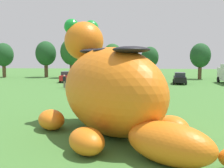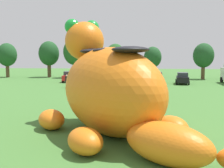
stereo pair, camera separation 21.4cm
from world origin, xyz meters
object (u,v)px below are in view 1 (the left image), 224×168
at_px(car_red, 67,77).
at_px(spectator_near_inflatable, 64,81).
at_px(car_blue, 131,77).
at_px(car_green, 86,77).
at_px(car_black, 180,78).
at_px(car_silver, 109,77).
at_px(giant_inflatable_creature, 111,89).
at_px(spectator_by_cars, 114,82).
at_px(spectator_wandering, 68,82).
at_px(car_yellow, 154,78).

xyz_separation_m(car_red, spectator_near_inflatable, (1.86, -8.13, -0.01)).
bearing_deg(spectator_near_inflatable, car_blue, 41.40).
xyz_separation_m(car_green, car_black, (14.40, -0.89, 0.00)).
xyz_separation_m(car_silver, car_black, (10.76, -1.25, 0.00)).
distance_m(car_red, spectator_near_inflatable, 8.34).
relative_size(giant_inflatable_creature, car_green, 2.58).
distance_m(spectator_by_cars, spectator_wandering, 5.70).
relative_size(car_blue, car_yellow, 1.03).
bearing_deg(car_green, car_blue, -0.38).
height_order(giant_inflatable_creature, car_red, giant_inflatable_creature).
relative_size(car_yellow, spectator_wandering, 2.41).
distance_m(car_silver, spectator_near_inflatable, 9.38).
bearing_deg(car_green, car_red, 170.28).
relative_size(car_yellow, car_black, 0.97).
relative_size(car_silver, car_black, 0.99).
height_order(car_blue, spectator_by_cars, car_blue).
bearing_deg(car_black, car_yellow, 166.49).
bearing_deg(car_black, giant_inflatable_creature, -106.06).
bearing_deg(car_green, car_yellow, 0.05).
distance_m(giant_inflatable_creature, car_blue, 27.59).
relative_size(car_red, car_blue, 0.99).
xyz_separation_m(car_red, spectator_by_cars, (8.39, -8.79, -0.01)).
bearing_deg(car_green, spectator_wandering, -93.09).
bearing_deg(car_green, spectator_near_inflatable, -100.14).
bearing_deg(car_black, spectator_by_cars, -141.41).
bearing_deg(car_red, spectator_wandering, -73.86).
height_order(car_green, spectator_wandering, car_green).
height_order(car_blue, spectator_wandering, car_blue).
xyz_separation_m(giant_inflatable_creature, car_yellow, (3.95, 27.60, -1.45)).
height_order(car_red, spectator_near_inflatable, car_red).
bearing_deg(car_black, car_blue, 173.35).
xyz_separation_m(car_silver, car_yellow, (7.02, -0.35, 0.00)).
bearing_deg(car_green, giant_inflatable_creature, -76.33).
distance_m(car_black, spectator_wandering, 16.89).
xyz_separation_m(car_black, spectator_near_inflatable, (-15.75, -6.69, -0.01)).
bearing_deg(spectator_wandering, car_red, 106.14).
height_order(car_yellow, spectator_wandering, car_yellow).
bearing_deg(car_yellow, spectator_near_inflatable, -147.73).
distance_m(car_red, car_yellow, 13.89).
distance_m(car_blue, car_yellow, 3.48).
height_order(car_silver, car_blue, same).
bearing_deg(giant_inflatable_creature, car_green, 103.67).
relative_size(car_green, spectator_near_inflatable, 2.42).
relative_size(car_green, car_silver, 0.99).
bearing_deg(spectator_near_inflatable, car_black, 23.02).
relative_size(car_red, spectator_wandering, 2.46).
bearing_deg(car_yellow, car_blue, -179.06).
distance_m(car_green, spectator_by_cars, 9.74).
height_order(car_silver, spectator_by_cars, car_silver).
height_order(car_red, car_yellow, same).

